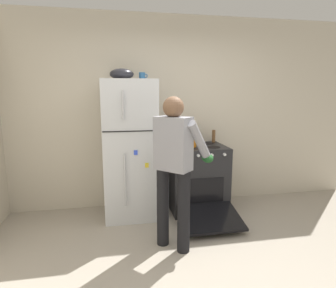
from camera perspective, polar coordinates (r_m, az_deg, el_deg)
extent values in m
plane|color=#9E9384|center=(2.74, 6.71, -26.31)|extent=(8.00, 8.00, 0.00)
cube|color=beige|center=(4.11, -1.03, 6.37)|extent=(6.00, 0.10, 2.70)
cube|color=silver|center=(3.74, -7.71, -1.10)|extent=(0.68, 0.68, 1.80)
cube|color=black|center=(3.35, -7.51, 2.58)|extent=(0.67, 0.01, 0.01)
cylinder|color=#B7B7BC|center=(3.46, -8.68, -7.29)|extent=(0.02, 0.02, 0.65)
cylinder|color=#B7B7BC|center=(3.30, -9.10, 7.75)|extent=(0.02, 0.02, 0.34)
cube|color=yellow|center=(3.45, -4.32, -4.32)|extent=(0.04, 0.01, 0.06)
cube|color=blue|center=(3.40, -6.57, -1.74)|extent=(0.04, 0.01, 0.06)
cube|color=black|center=(4.00, 5.91, -6.82)|extent=(0.76, 0.64, 0.91)
cube|color=black|center=(3.73, 7.32, -9.32)|extent=(0.53, 0.01, 0.33)
cylinder|color=black|center=(3.71, 3.97, -0.83)|extent=(0.17, 0.17, 0.01)
cylinder|color=black|center=(3.81, 9.28, -0.62)|extent=(0.17, 0.17, 0.01)
cylinder|color=black|center=(3.98, 2.92, -0.04)|extent=(0.17, 0.17, 0.01)
cylinder|color=black|center=(4.08, 7.91, 0.13)|extent=(0.17, 0.17, 0.01)
cylinder|color=silver|center=(3.52, 3.51, -2.47)|extent=(0.04, 0.03, 0.04)
cylinder|color=silver|center=(3.56, 6.17, -2.35)|extent=(0.04, 0.03, 0.04)
cylinder|color=silver|center=(3.62, 8.90, -2.22)|extent=(0.04, 0.03, 0.04)
cylinder|color=silver|center=(3.68, 11.40, -2.09)|extent=(0.04, 0.03, 0.04)
cube|color=black|center=(3.57, 8.66, -14.48)|extent=(0.72, 0.58, 0.15)
cylinder|color=black|center=(3.09, -1.05, -12.58)|extent=(0.13, 0.13, 0.86)
cylinder|color=black|center=(2.96, 3.19, -13.66)|extent=(0.13, 0.13, 0.86)
cube|color=gray|center=(2.82, 1.06, 0.07)|extent=(0.40, 0.40, 0.54)
sphere|color=brown|center=(2.78, 1.09, 7.49)|extent=(0.21, 0.21, 0.21)
sphere|color=#3F3F3F|center=(2.78, 1.09, 6.74)|extent=(0.15, 0.15, 0.15)
cylinder|color=gray|center=(3.08, -0.15, 1.19)|extent=(0.38, 0.38, 0.47)
cylinder|color=gray|center=(2.88, 6.46, 0.48)|extent=(0.38, 0.38, 0.47)
ellipsoid|color=#1E5123|center=(3.27, 1.71, -1.95)|extent=(0.12, 0.18, 0.10)
ellipsoid|color=#1E5123|center=(3.08, 8.01, -2.82)|extent=(0.12, 0.18, 0.10)
cylinder|color=orange|center=(3.79, 3.95, 0.32)|extent=(0.25, 0.25, 0.11)
cube|color=black|center=(3.75, 1.77, 0.84)|extent=(0.05, 0.03, 0.02)
cube|color=black|center=(3.82, 6.10, 0.97)|extent=(0.05, 0.03, 0.02)
cylinder|color=#2D6093|center=(3.74, -5.27, 13.53)|extent=(0.08, 0.08, 0.10)
torus|color=#2D6093|center=(3.74, -4.58, 13.61)|extent=(0.06, 0.01, 0.06)
cylinder|color=brown|center=(4.16, 9.24, 1.58)|extent=(0.05, 0.05, 0.18)
ellipsoid|color=black|center=(3.67, -9.36, 13.82)|extent=(0.30, 0.30, 0.14)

